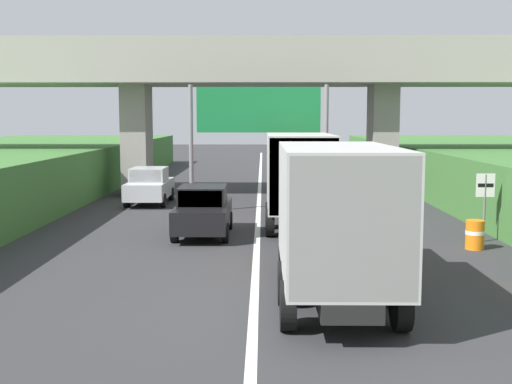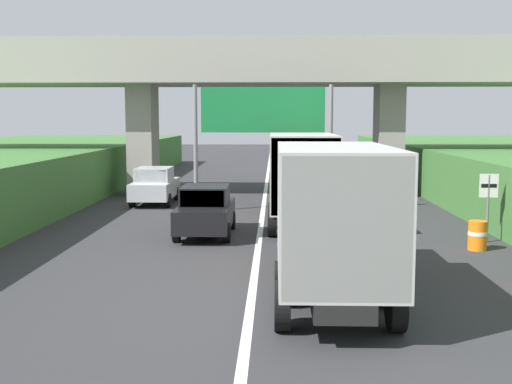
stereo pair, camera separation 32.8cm
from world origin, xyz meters
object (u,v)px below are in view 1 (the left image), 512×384
object	(u,v)px
car_black	(203,211)
construction_barrel_4	(475,234)
overhead_highway_sign	(259,118)
speed_limit_sign	(485,197)
truck_orange	(333,212)
car_silver	(150,186)
truck_red	(298,174)

from	to	relation	value
car_black	construction_barrel_4	bearing A→B (deg)	-14.46
overhead_highway_sign	speed_limit_sign	world-z (taller)	overhead_highway_sign
speed_limit_sign	car_black	size ratio (longest dim) A/B	0.54
truck_orange	car_silver	xyz separation A→B (m)	(-6.86, 15.76, -1.08)
truck_orange	construction_barrel_4	xyz separation A→B (m)	(4.97, 5.40, -1.47)
car_silver	overhead_highway_sign	bearing A→B (deg)	-27.75
construction_barrel_4	truck_orange	bearing A→B (deg)	-132.59
car_black	speed_limit_sign	bearing A→B (deg)	-5.87
construction_barrel_4	truck_red	bearing A→B (deg)	140.16
overhead_highway_sign	car_silver	bearing A→B (deg)	152.25
overhead_highway_sign	construction_barrel_4	bearing A→B (deg)	-48.84
car_black	car_silver	distance (m)	8.79
car_silver	car_black	bearing A→B (deg)	-68.15
construction_barrel_4	car_black	bearing A→B (deg)	165.54
speed_limit_sign	construction_barrel_4	size ratio (longest dim) A/B	2.48
overhead_highway_sign	car_black	world-z (taller)	overhead_highway_sign
car_black	construction_barrel_4	xyz separation A→B (m)	(8.56, -2.21, -0.40)
construction_barrel_4	car_silver	bearing A→B (deg)	138.78
truck_orange	car_black	xyz separation A→B (m)	(-3.59, 7.61, -1.08)
overhead_highway_sign	car_black	xyz separation A→B (m)	(-1.85, -5.46, -3.14)
car_black	construction_barrel_4	world-z (taller)	car_black
truck_red	speed_limit_sign	bearing A→B (deg)	-27.60
car_black	car_silver	size ratio (longest dim) A/B	1.00
truck_red	car_silver	xyz separation A→B (m)	(-6.62, 6.02, -1.08)
overhead_highway_sign	speed_limit_sign	size ratio (longest dim) A/B	2.64
car_black	truck_orange	bearing A→B (deg)	-64.73
truck_orange	truck_red	xyz separation A→B (m)	(-0.24, 9.74, 0.00)
truck_orange	car_black	size ratio (longest dim) A/B	1.78
speed_limit_sign	truck_red	size ratio (longest dim) A/B	0.31
truck_orange	car_silver	world-z (taller)	truck_orange
speed_limit_sign	car_black	world-z (taller)	speed_limit_sign
car_silver	construction_barrel_4	world-z (taller)	car_silver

